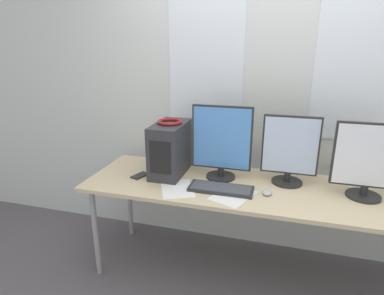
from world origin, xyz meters
TOP-DOWN VIEW (x-y plane):
  - wall_back at (0.00, 0.85)m, footprint 8.00×0.07m
  - desk at (0.00, 0.36)m, footprint 2.55×0.72m
  - pc_tower at (-0.72, 0.44)m, footprint 0.22×0.42m
  - headphones at (-0.72, 0.44)m, footprint 0.18×0.18m
  - monitor_main at (-0.34, 0.46)m, footprint 0.43×0.21m
  - monitor_right_near at (0.13, 0.49)m, footprint 0.38×0.21m
  - monitor_right_far at (0.61, 0.40)m, footprint 0.43×0.21m
  - keyboard at (-0.30, 0.25)m, footprint 0.43×0.17m
  - mouse at (0.01, 0.27)m, footprint 0.07×0.08m
  - cell_phone at (-0.92, 0.32)m, footprint 0.12×0.15m
  - paper_sheet_left at (-0.20, 0.19)m, footprint 0.30×0.35m
  - paper_sheet_front at (-0.59, 0.19)m, footprint 0.31×0.36m

SIDE VIEW (x-z plane):
  - desk at x=0.00m, z-range 0.33..1.06m
  - paper_sheet_left at x=-0.20m, z-range 0.74..0.74m
  - paper_sheet_front at x=-0.59m, z-range 0.74..0.74m
  - cell_phone at x=-0.92m, z-range 0.74..0.75m
  - keyboard at x=-0.30m, z-range 0.74..0.76m
  - mouse at x=0.01m, z-range 0.74..0.77m
  - pc_tower at x=-0.72m, z-range 0.74..1.13m
  - monitor_right_near at x=0.13m, z-range 0.74..1.23m
  - monitor_right_far at x=0.61m, z-range 0.74..1.23m
  - monitor_main at x=-0.34m, z-range 0.74..1.28m
  - headphones at x=-0.72m, z-range 1.13..1.16m
  - wall_back at x=0.00m, z-range 0.00..2.70m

